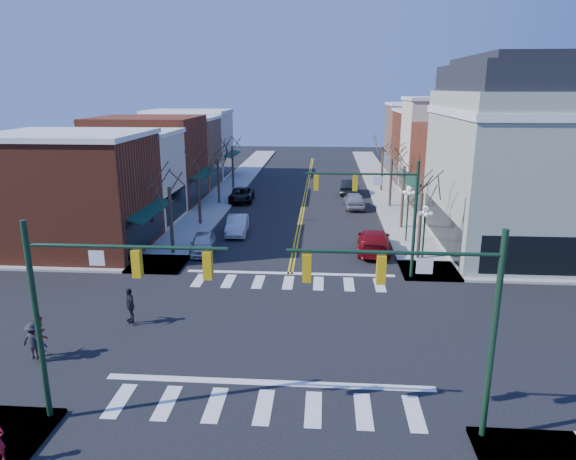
% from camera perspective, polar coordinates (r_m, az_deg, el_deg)
% --- Properties ---
extents(ground, '(160.00, 160.00, 0.00)m').
position_cam_1_polar(ground, '(25.09, -1.00, -11.03)').
color(ground, black).
rests_on(ground, ground).
extents(sidewalk_left, '(3.50, 70.00, 0.15)m').
position_cam_1_polar(sidewalk_left, '(45.10, -9.85, 0.98)').
color(sidewalk_left, '#9E9B93').
rests_on(sidewalk_left, ground).
extents(sidewalk_right, '(3.50, 70.00, 0.15)m').
position_cam_1_polar(sidewalk_right, '(44.30, 12.70, 0.56)').
color(sidewalk_right, '#9E9B93').
rests_on(sidewalk_right, ground).
extents(bldg_left_brick_a, '(10.00, 8.50, 8.00)m').
position_cam_1_polar(bldg_left_brick_a, '(39.02, -22.72, 3.65)').
color(bldg_left_brick_a, maroon).
rests_on(bldg_left_brick_a, ground).
extents(bldg_left_stucco_a, '(10.00, 7.00, 7.50)m').
position_cam_1_polar(bldg_left_stucco_a, '(45.99, -18.44, 5.38)').
color(bldg_left_stucco_a, beige).
rests_on(bldg_left_stucco_a, ground).
extents(bldg_left_brick_b, '(10.00, 9.00, 8.50)m').
position_cam_1_polar(bldg_left_brick_b, '(53.31, -15.25, 7.46)').
color(bldg_left_brick_b, maroon).
rests_on(bldg_left_brick_b, ground).
extents(bldg_left_tan, '(10.00, 7.50, 7.80)m').
position_cam_1_polar(bldg_left_tan, '(61.13, -12.71, 8.26)').
color(bldg_left_tan, '#8C664D').
rests_on(bldg_left_tan, ground).
extents(bldg_left_stucco_b, '(10.00, 8.00, 8.20)m').
position_cam_1_polar(bldg_left_stucco_b, '(68.52, -10.87, 9.28)').
color(bldg_left_stucco_b, beige).
rests_on(bldg_left_stucco_b, ground).
extents(bldg_right_brick_a, '(10.00, 8.50, 8.00)m').
position_cam_1_polar(bldg_right_brick_a, '(50.47, 19.68, 6.39)').
color(bldg_right_brick_a, maroon).
rests_on(bldg_right_brick_a, ground).
extents(bldg_right_stucco, '(10.00, 7.00, 10.00)m').
position_cam_1_polar(bldg_right_stucco, '(57.78, 17.78, 8.61)').
color(bldg_right_stucco, beige).
rests_on(bldg_right_stucco, ground).
extents(bldg_right_brick_b, '(10.00, 8.00, 8.50)m').
position_cam_1_polar(bldg_right_brick_b, '(65.14, 16.22, 8.76)').
color(bldg_right_brick_b, maroon).
rests_on(bldg_right_brick_b, ground).
extents(bldg_right_tan, '(10.00, 8.00, 9.00)m').
position_cam_1_polar(bldg_right_tan, '(72.92, 14.97, 9.71)').
color(bldg_right_tan, '#8C664D').
rests_on(bldg_right_tan, ground).
extents(victorian_corner, '(12.25, 14.25, 13.30)m').
position_cam_1_polar(victorian_corner, '(39.85, 25.60, 7.44)').
color(victorian_corner, '#9AA48E').
rests_on(victorian_corner, ground).
extents(traffic_mast_near_left, '(6.60, 0.28, 7.20)m').
position_cam_1_polar(traffic_mast_near_left, '(17.99, -21.33, -6.80)').
color(traffic_mast_near_left, '#14331E').
rests_on(traffic_mast_near_left, ground).
extents(traffic_mast_near_right, '(6.60, 0.28, 7.20)m').
position_cam_1_polar(traffic_mast_near_right, '(16.67, 16.06, -8.07)').
color(traffic_mast_near_right, '#14331E').
rests_on(traffic_mast_near_right, ground).
extents(traffic_mast_far_right, '(6.60, 0.28, 7.20)m').
position_cam_1_polar(traffic_mast_far_right, '(30.65, 10.61, 3.00)').
color(traffic_mast_far_right, '#14331E').
rests_on(traffic_mast_far_right, ground).
extents(lamppost_corner, '(0.36, 0.36, 4.33)m').
position_cam_1_polar(lamppost_corner, '(32.52, 14.90, 0.29)').
color(lamppost_corner, '#14331E').
rests_on(lamppost_corner, ground).
extents(lamppost_midblock, '(0.36, 0.36, 4.33)m').
position_cam_1_polar(lamppost_midblock, '(38.74, 13.19, 2.80)').
color(lamppost_midblock, '#14331E').
rests_on(lamppost_midblock, ground).
extents(tree_left_a, '(0.24, 0.24, 4.76)m').
position_cam_1_polar(tree_left_a, '(36.05, -12.85, 0.93)').
color(tree_left_a, '#382B21').
rests_on(tree_left_a, ground).
extents(tree_left_b, '(0.24, 0.24, 5.04)m').
position_cam_1_polar(tree_left_b, '(43.53, -9.86, 3.76)').
color(tree_left_b, '#382B21').
rests_on(tree_left_b, ground).
extents(tree_left_c, '(0.24, 0.24, 4.55)m').
position_cam_1_polar(tree_left_c, '(51.23, -7.73, 5.32)').
color(tree_left_c, '#382B21').
rests_on(tree_left_c, ground).
extents(tree_left_d, '(0.24, 0.24, 4.90)m').
position_cam_1_polar(tree_left_d, '(58.95, -6.16, 6.87)').
color(tree_left_d, '#382B21').
rests_on(tree_left_d, ground).
extents(tree_right_a, '(0.24, 0.24, 4.62)m').
position_cam_1_polar(tree_right_a, '(35.10, 14.42, 0.32)').
color(tree_right_a, '#382B21').
rests_on(tree_right_a, ground).
extents(tree_right_b, '(0.24, 0.24, 5.18)m').
position_cam_1_polar(tree_right_b, '(42.72, 12.62, 3.49)').
color(tree_right_b, '#382B21').
rests_on(tree_right_b, ground).
extents(tree_right_c, '(0.24, 0.24, 4.83)m').
position_cam_1_polar(tree_right_c, '(50.53, 11.34, 5.18)').
color(tree_right_c, '#382B21').
rests_on(tree_right_c, ground).
extents(tree_right_d, '(0.24, 0.24, 4.97)m').
position_cam_1_polar(tree_right_d, '(58.36, 10.41, 6.65)').
color(tree_right_d, '#382B21').
rests_on(tree_right_d, ground).
extents(car_left_near, '(2.18, 4.25, 1.39)m').
position_cam_1_polar(car_left_near, '(36.49, -9.44, -1.46)').
color(car_left_near, silver).
rests_on(car_left_near, ground).
extents(car_left_mid, '(1.82, 4.49, 1.45)m').
position_cam_1_polar(car_left_mid, '(40.85, -5.66, 0.56)').
color(car_left_mid, silver).
rests_on(car_left_mid, ground).
extents(car_left_far, '(2.55, 5.07, 1.38)m').
position_cam_1_polar(car_left_far, '(52.64, -5.20, 3.91)').
color(car_left_far, black).
rests_on(car_left_far, ground).
extents(car_right_near, '(2.65, 5.69, 1.61)m').
position_cam_1_polar(car_right_near, '(36.66, 9.51, -1.20)').
color(car_right_near, maroon).
rests_on(car_right_near, ground).
extents(car_right_mid, '(2.03, 4.68, 1.57)m').
position_cam_1_polar(car_right_mid, '(49.90, 7.34, 3.32)').
color(car_right_mid, '#B3B2B7').
rests_on(car_right_mid, ground).
extents(car_right_far, '(2.26, 5.19, 1.66)m').
position_cam_1_polar(car_right_far, '(56.56, 6.88, 4.82)').
color(car_right_far, black).
rests_on(car_right_far, ground).
extents(pedestrian_red_b, '(0.83, 0.98, 1.77)m').
position_cam_1_polar(pedestrian_red_b, '(24.70, -25.82, -10.48)').
color(pedestrian_red_b, '#AE2712').
rests_on(pedestrian_red_b, sidewalk_left).
extents(pedestrian_dark_a, '(0.95, 1.07, 1.74)m').
position_cam_1_polar(pedestrian_dark_a, '(26.37, -17.16, -7.96)').
color(pedestrian_dark_a, black).
rests_on(pedestrian_dark_a, sidewalk_left).
extents(pedestrian_dark_b, '(1.12, 0.72, 1.65)m').
position_cam_1_polar(pedestrian_dark_b, '(24.46, -26.38, -10.96)').
color(pedestrian_dark_b, black).
rests_on(pedestrian_dark_b, sidewalk_left).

